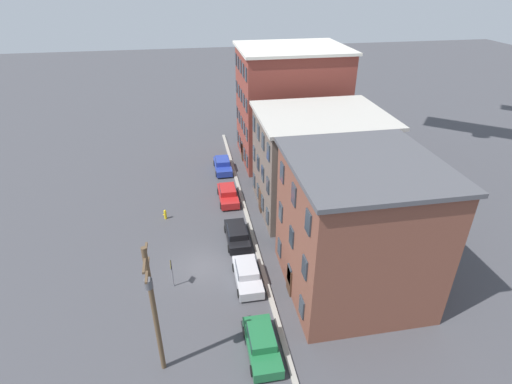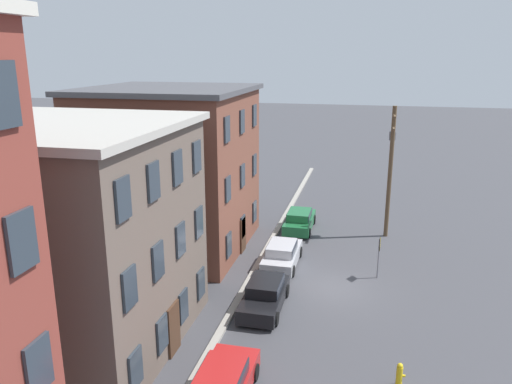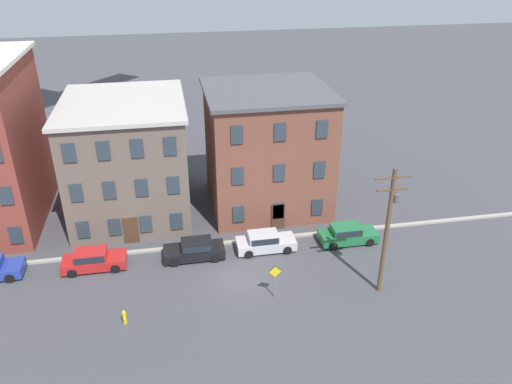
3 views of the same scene
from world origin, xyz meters
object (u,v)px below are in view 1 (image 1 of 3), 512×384
Objects in this scene: fire_hydrant at (165,214)px; car_silver at (247,274)px; caution_sign at (171,269)px; car_green at (262,343)px; car_black at (237,234)px; utility_pole at (153,306)px; car_red at (228,194)px; car_blue at (223,164)px.

car_silver is at bearing 32.33° from fire_hydrant.
caution_sign reaches higher than car_silver.
caution_sign is at bearing -141.75° from car_green.
fire_hydrant is (-4.74, -6.22, -0.27)m from car_black.
car_black is 4.58× the size of fire_hydrant.
car_green is at bearing 91.32° from utility_pole.
car_black is 11.61m from car_green.
fire_hydrant is (2.41, -6.24, -0.27)m from car_red.
car_red is 0.49× the size of utility_pole.
utility_pole reaches higher than car_red.
car_red is (6.98, -0.18, 0.00)m from car_blue.
utility_pole is (6.54, -6.08, 4.25)m from car_silver.
car_silver is 0.49× the size of utility_pole.
utility_pole reaches higher than fire_hydrant.
caution_sign reaches higher than fire_hydrant.
utility_pole is at bearing -88.68° from car_green.
caution_sign is at bearing -16.68° from car_blue.
car_blue is 25.74m from car_green.
fire_hydrant is at bearing -175.36° from caution_sign.
car_silver is 1.78× the size of caution_sign.
car_green is 1.78× the size of caution_sign.
car_silver is (5.20, 0.08, 0.00)m from car_black.
caution_sign is (-0.47, -5.53, 0.89)m from car_silver.
utility_pole is at bearing -13.50° from car_blue.
car_silver is 11.77m from fire_hydrant.
car_black is 7.82m from fire_hydrant.
utility_pole is (11.75, -6.01, 4.25)m from car_black.
car_black is at bearing -0.83° from car_blue.
utility_pole reaches higher than car_black.
car_red is 1.78× the size of caution_sign.
car_green is at bearing -0.53° from car_blue.
car_blue is 26.95m from utility_pole.
car_green is at bearing -0.15° from car_black.
car_red is 1.00× the size of car_silver.
car_blue is 1.00× the size of car_green.
caution_sign is at bearing 175.45° from utility_pole.
car_green is 4.58× the size of fire_hydrant.
car_red is 20.29m from utility_pole.
car_silver reaches higher than fire_hydrant.
car_black is at bearing -0.21° from car_red.
caution_sign is (4.74, -5.45, 0.89)m from car_black.
car_red is 7.15m from car_black.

